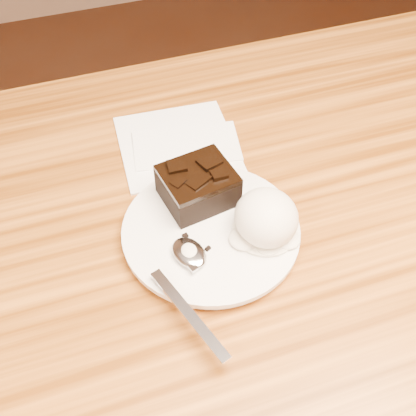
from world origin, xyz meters
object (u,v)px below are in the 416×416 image
object	(u,v)px
ice_cream_scoop	(266,217)
napkin	(177,143)
spoon	(189,254)
brownie	(198,188)
dining_table	(253,385)
plate	(211,233)

from	to	relation	value
ice_cream_scoop	napkin	world-z (taller)	ice_cream_scoop
spoon	napkin	xyz separation A→B (m)	(0.04, 0.19, -0.02)
brownie	ice_cream_scoop	bearing A→B (deg)	-52.92
dining_table	spoon	size ratio (longest dim) A/B	6.65
plate	spoon	size ratio (longest dim) A/B	1.11
brownie	napkin	world-z (taller)	brownie
dining_table	spoon	bearing A→B (deg)	173.51
brownie	napkin	xyz separation A→B (m)	(0.01, 0.11, -0.03)
brownie	spoon	size ratio (longest dim) A/B	0.44
plate	brownie	size ratio (longest dim) A/B	2.55
spoon	ice_cream_scoop	bearing A→B (deg)	-14.53
dining_table	brownie	bearing A→B (deg)	124.87
spoon	napkin	bearing A→B (deg)	59.53
napkin	brownie	bearing A→B (deg)	-93.85
dining_table	plate	world-z (taller)	plate
dining_table	spoon	xyz separation A→B (m)	(-0.10, 0.01, 0.40)
ice_cream_scoop	brownie	bearing A→B (deg)	127.08
dining_table	napkin	bearing A→B (deg)	104.89
plate	spoon	bearing A→B (deg)	-139.66
brownie	plate	bearing A→B (deg)	-90.64
brownie	ice_cream_scoop	distance (m)	0.09
ice_cream_scoop	spoon	xyz separation A→B (m)	(-0.09, -0.01, -0.02)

